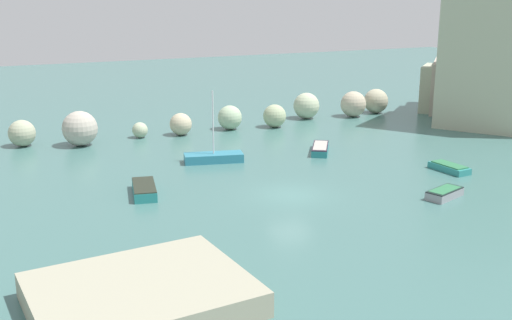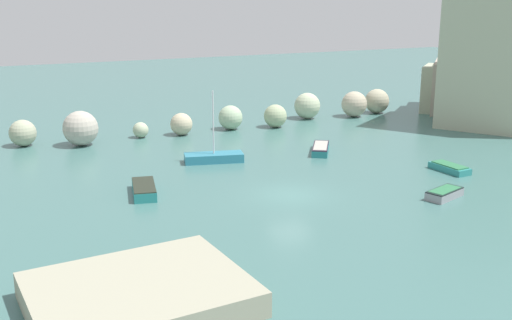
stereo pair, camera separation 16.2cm
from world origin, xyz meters
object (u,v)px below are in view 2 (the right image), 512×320
Objects in this scene: moored_boat_0 at (444,193)px; stone_dock at (139,295)px; moored_boat_3 at (144,189)px; moored_boat_5 at (61,313)px; moored_boat_1 at (321,149)px; moored_boat_2 at (214,157)px; moored_boat_4 at (450,168)px.

stone_dock is at bearing -3.26° from moored_boat_0.
moored_boat_5 is (-6.73, -13.12, 0.01)m from moored_boat_3.
moored_boat_1 is (18.61, 17.52, -0.22)m from stone_dock.
moored_boat_2 is at bearing -73.36° from moored_boat_0.
moored_boat_4 is (23.72, 9.34, -0.27)m from stone_dock.
moored_boat_2 is (10.35, 18.42, -0.17)m from stone_dock.
moored_boat_3 is at bearing -17.30° from moored_boat_5.
stone_dock reaches higher than moored_boat_1.
moored_boat_4 is at bearing 160.45° from moored_boat_2.
moored_boat_3 is (-6.47, -5.11, -0.03)m from moored_boat_2.
moored_boat_5 is at bearing -74.88° from moored_boat_4.
moored_boat_4 is (5.11, -8.18, -0.05)m from moored_boat_1.
moored_boat_2 is at bearing -62.06° from moored_boat_1.
moored_boat_4 is at bearing -61.14° from moored_boat_5.
moored_boat_4 is at bearing 91.06° from moored_boat_3.
moored_boat_4 is at bearing 21.50° from stone_dock.
moored_boat_2 reaches higher than stone_dock.
moored_boat_1 is at bearing -171.60° from moored_boat_2.
moored_boat_2 is at bearing 60.67° from stone_dock.
stone_dock is at bearing -84.03° from moored_boat_5.
moored_boat_3 reaches higher than moored_boat_1.
moored_boat_0 is at bearing 14.77° from stone_dock.
moored_boat_0 is 0.76× the size of moored_boat_1.
moored_boat_0 is 5.93m from moored_boat_4.
moored_boat_0 is at bearing 38.39° from moored_boat_1.
moored_boat_4 is 0.79× the size of moored_boat_5.
moored_boat_1 is 8.31m from moored_boat_2.
moored_boat_3 is (-15.65, 8.16, 0.03)m from moored_boat_0.
moored_boat_5 is at bearing -16.93° from moored_boat_1.
moored_boat_2 reaches higher than moored_boat_5.
moored_boat_0 is 0.75× the size of moored_boat_5.
moored_boat_3 is at bearing 52.90° from moored_boat_2.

